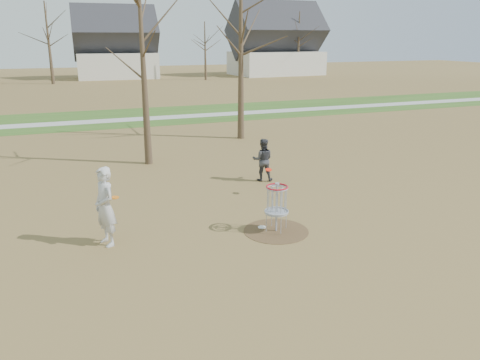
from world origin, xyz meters
name	(u,v)px	position (x,y,z in m)	size (l,w,h in m)	color
ground	(276,231)	(0.00, 0.00, 0.00)	(160.00, 160.00, 0.00)	brown
green_band	(146,116)	(0.00, 21.00, 0.01)	(160.00, 8.00, 0.01)	#2D5119
footpath	(148,118)	(0.00, 20.00, 0.01)	(160.00, 1.50, 0.01)	#9E9E99
dirt_circle	(276,231)	(0.00, 0.00, 0.01)	(1.80, 1.80, 0.01)	#47331E
player_standing	(105,207)	(-4.43, 0.76, 1.03)	(0.75, 0.49, 2.06)	#B8B8B8
player_throwing	(263,160)	(1.55, 4.55, 0.79)	(0.77, 0.60, 1.58)	#36363B
disc_grounded	(262,227)	(-0.28, 0.34, 0.02)	(0.22, 0.22, 0.02)	white
discs_in_play	(206,181)	(-1.45, 1.80, 1.09)	(5.46, 2.54, 0.46)	#FF280D
disc_golf_basket	(277,200)	(0.00, 0.00, 0.91)	(0.64, 0.64, 1.35)	#9EA3AD
bare_trees	(134,35)	(1.78, 35.79, 5.35)	(52.62, 44.98, 9.00)	#382B1E
houses_row	(136,50)	(4.32, 52.56, 3.52)	(56.51, 10.01, 7.26)	silver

